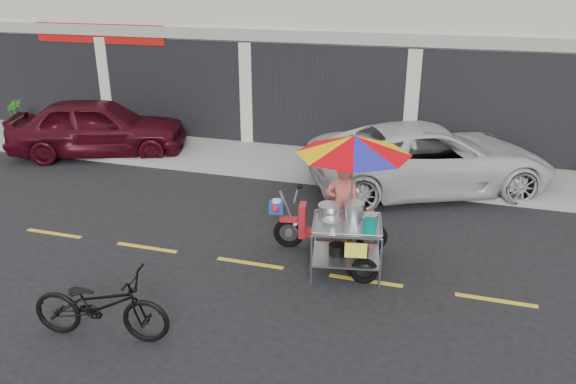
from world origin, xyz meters
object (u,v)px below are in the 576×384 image
(maroon_sedan, at_px, (99,127))
(white_pickup, at_px, (431,158))
(near_bicycle, at_px, (101,305))
(food_vendor_rig, at_px, (347,181))

(maroon_sedan, xyz_separation_m, white_pickup, (8.70, -0.06, -0.03))
(maroon_sedan, distance_m, near_bicycle, 8.59)
(maroon_sedan, bearing_deg, near_bicycle, -166.51)
(near_bicycle, xyz_separation_m, food_vendor_rig, (2.71, 3.05, 0.99))
(near_bicycle, bearing_deg, white_pickup, -37.15)
(white_pickup, bearing_deg, food_vendor_rig, 138.95)
(maroon_sedan, bearing_deg, white_pickup, -111.36)
(maroon_sedan, xyz_separation_m, near_bicycle, (4.85, -7.08, -0.28))
(maroon_sedan, relative_size, near_bicycle, 2.41)
(near_bicycle, distance_m, food_vendor_rig, 4.20)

